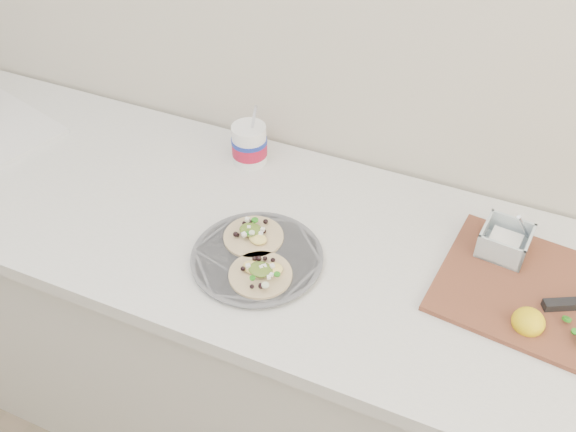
% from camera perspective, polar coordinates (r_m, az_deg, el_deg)
% --- Properties ---
extents(counter, '(2.44, 0.66, 0.90)m').
position_cam_1_polar(counter, '(1.87, -5.86, -9.61)').
color(counter, silver).
rests_on(counter, ground).
extents(taco_plate, '(0.29, 0.29, 0.04)m').
position_cam_1_polar(taco_plate, '(1.40, -2.78, -3.48)').
color(taco_plate, '#5C5D63').
rests_on(taco_plate, counter).
extents(tub, '(0.09, 0.09, 0.21)m').
position_cam_1_polar(tub, '(1.64, -3.40, 6.64)').
color(tub, white).
rests_on(tub, counter).
extents(cutboard, '(0.49, 0.37, 0.07)m').
position_cam_1_polar(cutboard, '(1.43, 22.44, -6.12)').
color(cutboard, brown).
rests_on(cutboard, counter).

